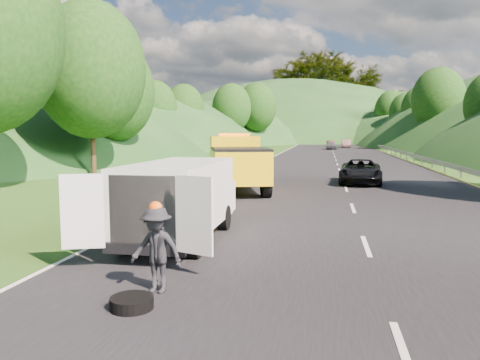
% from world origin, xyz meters
% --- Properties ---
extents(ground, '(320.00, 320.00, 0.00)m').
position_xyz_m(ground, '(0.00, 0.00, 0.00)').
color(ground, '#38661E').
rests_on(ground, ground).
extents(road_surface, '(14.00, 200.00, 0.02)m').
position_xyz_m(road_surface, '(3.00, 40.00, 0.01)').
color(road_surface, black).
rests_on(road_surface, ground).
extents(guardrail, '(0.06, 140.00, 1.52)m').
position_xyz_m(guardrail, '(10.30, 52.50, 0.00)').
color(guardrail, gray).
rests_on(guardrail, ground).
extents(tree_line_left, '(14.00, 140.00, 14.00)m').
position_xyz_m(tree_line_left, '(-19.00, 60.00, 0.00)').
color(tree_line_left, '#2F5819').
rests_on(tree_line_left, ground).
extents(tree_line_right, '(14.00, 140.00, 14.00)m').
position_xyz_m(tree_line_right, '(23.00, 60.00, 0.00)').
color(tree_line_right, '#2F5819').
rests_on(tree_line_right, ground).
extents(hills_backdrop, '(201.00, 288.60, 44.00)m').
position_xyz_m(hills_backdrop, '(6.50, 134.70, 0.00)').
color(hills_backdrop, '#2D5B23').
rests_on(hills_backdrop, ground).
extents(tow_truck, '(4.19, 7.00, 2.83)m').
position_xyz_m(tow_truck, '(-2.31, 8.18, 1.39)').
color(tow_truck, black).
rests_on(tow_truck, ground).
extents(white_van, '(3.29, 5.99, 2.13)m').
position_xyz_m(white_van, '(-1.86, -2.19, 1.20)').
color(white_van, black).
rests_on(white_van, ground).
extents(woman, '(0.52, 0.65, 1.59)m').
position_xyz_m(woman, '(-4.07, 0.41, 0.00)').
color(woman, silver).
rests_on(woman, ground).
extents(child, '(0.51, 0.42, 0.96)m').
position_xyz_m(child, '(-1.82, -1.03, 0.00)').
color(child, '#D3C370').
rests_on(child, ground).
extents(worker, '(1.10, 0.74, 1.59)m').
position_xyz_m(worker, '(-1.06, -6.23, 0.00)').
color(worker, black).
rests_on(worker, ground).
extents(suitcase, '(0.44, 0.32, 0.63)m').
position_xyz_m(suitcase, '(-4.65, 0.57, 0.32)').
color(suitcase, brown).
rests_on(suitcase, ground).
extents(spare_tire, '(0.72, 0.72, 0.20)m').
position_xyz_m(spare_tire, '(-1.18, -7.08, 0.00)').
color(spare_tire, black).
rests_on(spare_tire, ground).
extents(passing_suv, '(2.60, 5.02, 1.35)m').
position_xyz_m(passing_suv, '(3.89, 12.75, 0.00)').
color(passing_suv, black).
rests_on(passing_suv, ground).
extents(dist_car_a, '(1.59, 3.96, 1.35)m').
position_xyz_m(dist_car_a, '(2.83, 61.54, 0.00)').
color(dist_car_a, '#414245').
rests_on(dist_car_a, ground).
extents(dist_car_b, '(1.49, 4.28, 1.41)m').
position_xyz_m(dist_car_b, '(5.55, 71.38, 0.00)').
color(dist_car_b, '#7C525A').
rests_on(dist_car_b, ground).
extents(dist_car_c, '(1.88, 4.63, 1.34)m').
position_xyz_m(dist_car_c, '(3.00, 91.72, 0.00)').
color(dist_car_c, '#A75953').
rests_on(dist_car_c, ground).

